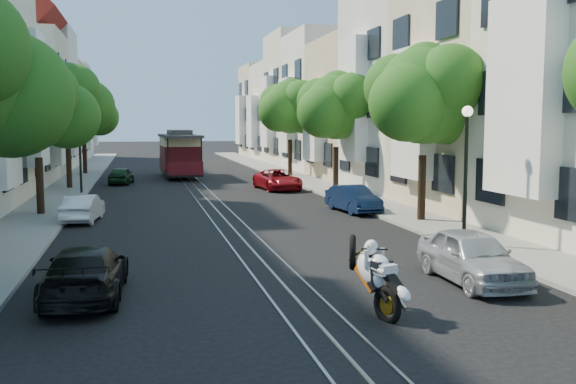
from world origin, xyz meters
TOP-DOWN VIEW (x-y plane):
  - ground at (0.00, 28.00)m, footprint 200.00×200.00m
  - sidewalk_east at (7.25, 28.00)m, footprint 2.50×80.00m
  - sidewalk_west at (-7.25, 28.00)m, footprint 2.50×80.00m
  - rail_left at (-0.55, 28.00)m, footprint 0.06×80.00m
  - rail_slot at (0.00, 28.00)m, footprint 0.06×80.00m
  - rail_right at (0.55, 28.00)m, footprint 0.06×80.00m
  - lane_line at (0.00, 28.00)m, footprint 0.08×80.00m
  - townhouses_east at (11.87, 27.91)m, footprint 7.75×72.00m
  - tree_e_b at (7.26, 8.98)m, footprint 4.93×4.08m
  - tree_e_c at (7.26, 19.98)m, footprint 4.84×3.99m
  - tree_e_d at (7.26, 30.98)m, footprint 5.01×4.16m
  - tree_w_b at (-7.14, 13.98)m, footprint 4.72×3.87m
  - tree_w_c at (-7.14, 24.98)m, footprint 5.13×4.28m
  - tree_w_d at (-7.14, 35.98)m, footprint 4.84×3.99m
  - lamp_east at (6.30, 4.00)m, footprint 0.32×0.32m
  - lamp_west at (-6.30, 22.00)m, footprint 0.32×0.32m
  - sportbike_rider at (1.20, -1.87)m, footprint 0.75×1.89m
  - cable_car at (-0.50, 32.27)m, footprint 2.76×7.99m
  - parked_car_e_near at (4.40, 0.08)m, footprint 1.56×3.73m
  - parked_car_e_mid at (5.60, 12.33)m, footprint 1.61×3.56m
  - parked_car_e_far at (4.40, 22.16)m, footprint 2.39×4.37m
  - parked_car_w_near at (-4.40, 0.67)m, footprint 1.80×4.03m
  - parked_car_w_mid at (-5.40, 12.10)m, footprint 1.48×3.32m
  - parked_car_w_far at (-4.40, 27.78)m, footprint 1.69×3.32m

SIDE VIEW (x-z plane):
  - ground at x=0.00m, z-range 0.00..0.00m
  - lane_line at x=0.00m, z-range 0.00..0.01m
  - rail_left at x=-0.55m, z-range 0.00..0.02m
  - rail_slot at x=0.00m, z-range 0.00..0.02m
  - rail_right at x=0.55m, z-range 0.00..0.02m
  - sidewalk_east at x=7.25m, z-range 0.00..0.12m
  - sidewalk_west at x=-7.25m, z-range 0.00..0.12m
  - parked_car_w_mid at x=-5.40m, z-range 0.00..1.06m
  - parked_car_w_far at x=-4.40m, z-range 0.00..1.08m
  - parked_car_e_mid at x=5.60m, z-range 0.00..1.13m
  - parked_car_w_near at x=-4.40m, z-range 0.00..1.15m
  - parked_car_e_far at x=4.40m, z-range 0.00..1.16m
  - parked_car_e_near at x=4.40m, z-range 0.00..1.26m
  - sportbike_rider at x=1.20m, z-range 0.06..1.64m
  - cable_car at x=-0.50m, z-range 0.28..3.32m
  - lamp_east at x=6.30m, z-range 0.77..4.93m
  - lamp_west at x=-6.30m, z-range 0.77..4.93m
  - tree_w_b at x=-7.14m, z-range 1.26..7.53m
  - tree_e_c at x=7.26m, z-range 1.34..7.86m
  - tree_w_d at x=-7.14m, z-range 1.34..7.86m
  - tree_e_b at x=7.26m, z-range 1.39..8.07m
  - tree_e_d at x=7.26m, z-range 1.44..8.29m
  - tree_w_c at x=-7.14m, z-range 1.52..8.62m
  - townhouses_east at x=11.87m, z-range -0.82..11.18m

